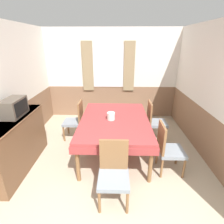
{
  "coord_description": "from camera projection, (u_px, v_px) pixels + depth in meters",
  "views": [
    {
      "loc": [
        0.13,
        -1.17,
        2.21
      ],
      "look_at": [
        0.05,
        2.05,
        0.92
      ],
      "focal_mm": 28.0,
      "sensor_mm": 36.0,
      "label": 1
    }
  ],
  "objects": [
    {
      "name": "wall_back",
      "position": [
        112.0,
        74.0,
        5.19
      ],
      "size": [
        4.23,
        0.1,
        2.6
      ],
      "color": "white",
      "rests_on": "ground_plane"
    },
    {
      "name": "wall_left",
      "position": [
        8.0,
        93.0,
        3.34
      ],
      "size": [
        0.05,
        4.44,
        2.6
      ],
      "color": "white",
      "rests_on": "ground_plane"
    },
    {
      "name": "wall_right",
      "position": [
        213.0,
        95.0,
        3.26
      ],
      "size": [
        0.05,
        4.44,
        2.6
      ],
      "color": "white",
      "rests_on": "ground_plane"
    },
    {
      "name": "dining_table",
      "position": [
        115.0,
        123.0,
        3.56
      ],
      "size": [
        1.39,
        1.94,
        0.77
      ],
      "color": "#9E3838",
      "rests_on": "ground_plane"
    },
    {
      "name": "chair_head_near",
      "position": [
        114.0,
        171.0,
        2.5
      ],
      "size": [
        0.44,
        0.44,
        0.93
      ],
      "rotation": [
        0.0,
        0.0,
        3.14
      ],
      "color": "brown",
      "rests_on": "ground_plane"
    },
    {
      "name": "chair_right_far",
      "position": [
        154.0,
        120.0,
        4.15
      ],
      "size": [
        0.44,
        0.44,
        0.93
      ],
      "rotation": [
        0.0,
        0.0,
        4.71
      ],
      "color": "brown",
      "rests_on": "ground_plane"
    },
    {
      "name": "chair_left_far",
      "position": [
        76.0,
        119.0,
        4.19
      ],
      "size": [
        0.44,
        0.44,
        0.93
      ],
      "rotation": [
        0.0,
        0.0,
        1.57
      ],
      "color": "brown",
      "rests_on": "ground_plane"
    },
    {
      "name": "chair_right_near",
      "position": [
        168.0,
        147.0,
        3.07
      ],
      "size": [
        0.44,
        0.44,
        0.93
      ],
      "rotation": [
        0.0,
        0.0,
        4.71
      ],
      "color": "brown",
      "rests_on": "ground_plane"
    },
    {
      "name": "sideboard",
      "position": [
        16.0,
        144.0,
        3.15
      ],
      "size": [
        0.46,
        1.58,
        0.99
      ],
      "color": "brown",
      "rests_on": "ground_plane"
    },
    {
      "name": "tv",
      "position": [
        14.0,
        107.0,
        3.07
      ],
      "size": [
        0.29,
        0.5,
        0.32
      ],
      "color": "#51473D",
      "rests_on": "sideboard"
    },
    {
      "name": "vase",
      "position": [
        111.0,
        116.0,
        3.47
      ],
      "size": [
        0.16,
        0.16,
        0.15
      ],
      "color": "silver",
      "rests_on": "dining_table"
    }
  ]
}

